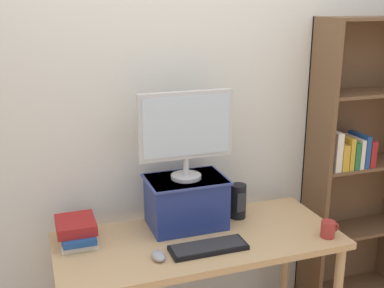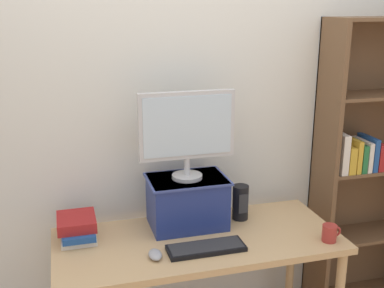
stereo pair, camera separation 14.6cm
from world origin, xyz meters
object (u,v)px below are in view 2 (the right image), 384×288
bookshelf_unit (366,165)px  book_stack (77,227)px  desk (198,252)px  computer_monitor (187,129)px  riser_box (187,201)px  computer_mouse (155,255)px  keyboard (207,248)px  coffee_mug (330,233)px  desk_speaker (240,202)px

bookshelf_unit → book_stack: bearing=-176.1°
desk → computer_monitor: size_ratio=2.91×
riser_box → computer_mouse: (-0.24, -0.31, -0.13)m
keyboard → desk: bearing=91.1°
computer_monitor → coffee_mug: computer_monitor is taller
bookshelf_unit → computer_monitor: bearing=-173.8°
keyboard → coffee_mug: coffee_mug is taller
riser_box → coffee_mug: (0.66, -0.38, -0.10)m
coffee_mug → desk_speaker: bearing=132.9°
computer_mouse → book_stack: (-0.35, 0.31, 0.04)m
bookshelf_unit → riser_box: size_ratio=4.31×
bookshelf_unit → desk_speaker: (-0.90, -0.13, -0.10)m
computer_mouse → coffee_mug: bearing=-4.5°
bookshelf_unit → coffee_mug: size_ratio=17.61×
book_stack → coffee_mug: book_stack is taller
bookshelf_unit → desk_speaker: 0.91m
bookshelf_unit → keyboard: 1.28m
computer_monitor → desk: bearing=-84.2°
bookshelf_unit → coffee_mug: (-0.55, -0.51, -0.15)m
riser_box → keyboard: bearing=-86.4°
computer_mouse → coffee_mug: coffee_mug is taller
desk_speaker → keyboard: bearing=-134.6°
coffee_mug → desk_speaker: (-0.35, 0.37, 0.06)m
computer_mouse → desk_speaker: size_ratio=0.52×
computer_monitor → book_stack: bearing=179.1°
desk → riser_box: 0.28m
riser_box → keyboard: (0.02, -0.30, -0.13)m
desk → computer_mouse: bearing=-151.3°
riser_box → computer_mouse: 0.41m
coffee_mug → desk: bearing=161.6°
bookshelf_unit → keyboard: size_ratio=4.76×
desk → bookshelf_unit: bookshelf_unit is taller
desk → computer_mouse: computer_mouse is taller
keyboard → computer_mouse: computer_mouse is taller
desk → computer_monitor: 0.65m
computer_mouse → coffee_mug: 0.91m
bookshelf_unit → keyboard: (-1.19, -0.43, -0.18)m
bookshelf_unit → computer_mouse: bookshelf_unit is taller
book_stack → desk_speaker: desk_speaker is taller
riser_box → computer_mouse: riser_box is taller
desk → coffee_mug: coffee_mug is taller
computer_monitor → desk_speaker: 0.55m
keyboard → desk_speaker: size_ratio=1.95×
desk → desk_speaker: 0.38m
keyboard → desk_speaker: (0.29, 0.30, 0.09)m
riser_box → desk_speaker: (0.31, -0.00, -0.04)m
desk_speaker → coffee_mug: bearing=-47.1°
book_stack → desk_speaker: (0.90, -0.01, 0.04)m
riser_box → book_stack: bearing=179.2°
riser_box → computer_monitor: computer_monitor is taller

